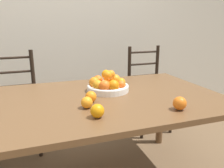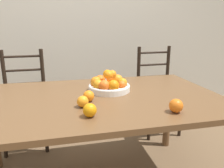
{
  "view_description": "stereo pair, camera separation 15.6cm",
  "coord_description": "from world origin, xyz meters",
  "px_view_note": "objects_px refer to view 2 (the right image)",
  "views": [
    {
      "loc": [
        -0.36,
        -1.39,
        1.23
      ],
      "look_at": [
        0.13,
        0.03,
        0.82
      ],
      "focal_mm": 35.0,
      "sensor_mm": 36.0,
      "label": 1
    },
    {
      "loc": [
        -0.21,
        -1.44,
        1.23
      ],
      "look_at": [
        0.13,
        0.03,
        0.82
      ],
      "focal_mm": 35.0,
      "sensor_mm": 36.0,
      "label": 2
    }
  ],
  "objects_px": {
    "orange_loose_1": "(89,96)",
    "orange_loose_3": "(83,102)",
    "chair_right": "(157,91)",
    "fruit_bowl": "(109,85)",
    "chair_left": "(25,101)",
    "orange_loose_0": "(176,106)",
    "orange_loose_2": "(90,110)"
  },
  "relations": [
    {
      "from": "fruit_bowl",
      "to": "chair_right",
      "type": "relative_size",
      "value": 0.32
    },
    {
      "from": "orange_loose_1",
      "to": "orange_loose_2",
      "type": "distance_m",
      "value": 0.25
    },
    {
      "from": "orange_loose_2",
      "to": "chair_left",
      "type": "bearing_deg",
      "value": 114.55
    },
    {
      "from": "fruit_bowl",
      "to": "orange_loose_1",
      "type": "xyz_separation_m",
      "value": [
        -0.18,
        -0.2,
        -0.01
      ]
    },
    {
      "from": "fruit_bowl",
      "to": "orange_loose_2",
      "type": "distance_m",
      "value": 0.5
    },
    {
      "from": "fruit_bowl",
      "to": "chair_left",
      "type": "xyz_separation_m",
      "value": [
        -0.73,
        0.69,
        -0.31
      ]
    },
    {
      "from": "orange_loose_1",
      "to": "chair_left",
      "type": "xyz_separation_m",
      "value": [
        -0.55,
        0.9,
        -0.3
      ]
    },
    {
      "from": "orange_loose_3",
      "to": "orange_loose_2",
      "type": "bearing_deg",
      "value": -81.7
    },
    {
      "from": "orange_loose_0",
      "to": "orange_loose_3",
      "type": "distance_m",
      "value": 0.55
    },
    {
      "from": "orange_loose_0",
      "to": "chair_right",
      "type": "distance_m",
      "value": 1.31
    },
    {
      "from": "orange_loose_1",
      "to": "orange_loose_0",
      "type": "bearing_deg",
      "value": -32.83
    },
    {
      "from": "orange_loose_2",
      "to": "chair_right",
      "type": "relative_size",
      "value": 0.08
    },
    {
      "from": "orange_loose_2",
      "to": "chair_left",
      "type": "relative_size",
      "value": 0.08
    },
    {
      "from": "orange_loose_0",
      "to": "chair_right",
      "type": "bearing_deg",
      "value": 69.44
    },
    {
      "from": "orange_loose_3",
      "to": "chair_right",
      "type": "height_order",
      "value": "chair_right"
    },
    {
      "from": "orange_loose_1",
      "to": "chair_right",
      "type": "bearing_deg",
      "value": 44.5
    },
    {
      "from": "chair_left",
      "to": "fruit_bowl",
      "type": "bearing_deg",
      "value": -45.42
    },
    {
      "from": "orange_loose_1",
      "to": "chair_left",
      "type": "relative_size",
      "value": 0.07
    },
    {
      "from": "orange_loose_0",
      "to": "fruit_bowl",
      "type": "bearing_deg",
      "value": 119.49
    },
    {
      "from": "chair_left",
      "to": "chair_right",
      "type": "bearing_deg",
      "value": -1.86
    },
    {
      "from": "orange_loose_0",
      "to": "orange_loose_3",
      "type": "bearing_deg",
      "value": 158.21
    },
    {
      "from": "chair_right",
      "to": "fruit_bowl",
      "type": "bearing_deg",
      "value": -138.18
    },
    {
      "from": "fruit_bowl",
      "to": "orange_loose_2",
      "type": "xyz_separation_m",
      "value": [
        -0.21,
        -0.45,
        -0.01
      ]
    },
    {
      "from": "orange_loose_0",
      "to": "chair_left",
      "type": "xyz_separation_m",
      "value": [
        -1.01,
        1.2,
        -0.3
      ]
    },
    {
      "from": "fruit_bowl",
      "to": "orange_loose_3",
      "type": "bearing_deg",
      "value": -127.35
    },
    {
      "from": "orange_loose_1",
      "to": "orange_loose_2",
      "type": "height_order",
      "value": "orange_loose_2"
    },
    {
      "from": "fruit_bowl",
      "to": "orange_loose_3",
      "type": "xyz_separation_m",
      "value": [
        -0.23,
        -0.3,
        -0.01
      ]
    },
    {
      "from": "orange_loose_0",
      "to": "orange_loose_2",
      "type": "relative_size",
      "value": 1.05
    },
    {
      "from": "orange_loose_2",
      "to": "chair_right",
      "type": "bearing_deg",
      "value": 50.71
    },
    {
      "from": "fruit_bowl",
      "to": "orange_loose_0",
      "type": "relative_size",
      "value": 3.92
    },
    {
      "from": "orange_loose_1",
      "to": "orange_loose_3",
      "type": "bearing_deg",
      "value": -116.97
    },
    {
      "from": "orange_loose_0",
      "to": "orange_loose_3",
      "type": "xyz_separation_m",
      "value": [
        -0.51,
        0.2,
        -0.0
      ]
    }
  ]
}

